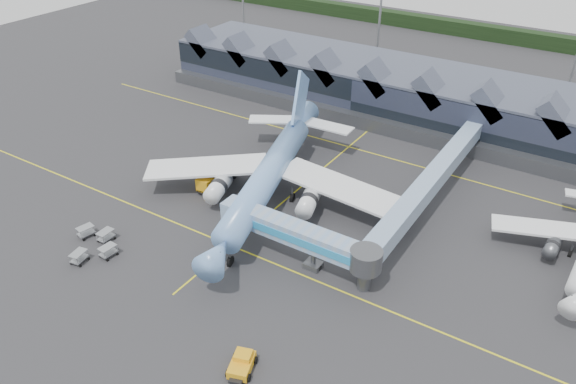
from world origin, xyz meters
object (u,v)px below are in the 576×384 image
Objects in this scene: fuel_truck at (219,175)px; pushback_tug at (242,364)px; jet_bridge at (307,239)px; main_airliner at (270,172)px.

fuel_truck reaches higher than pushback_tug.
fuel_truck is at bearing 156.44° from jet_bridge.
main_airliner is 10.47× the size of pushback_tug.
fuel_truck is at bearing 113.71° from pushback_tug.
jet_bridge is 19.38m from pushback_tug.
jet_bridge is 25.54m from fuel_truck.
pushback_tug is (3.11, -18.80, -3.52)m from jet_bridge.
fuel_truck is 39.29m from pushback_tug.
main_airliner reaches higher than fuel_truck.
jet_bridge is 5.26× the size of pushback_tug.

